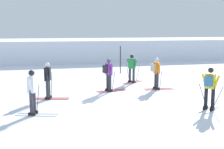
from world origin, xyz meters
The scene contains 9 objects.
ground_plane centered at (0.00, 0.00, 0.00)m, with size 120.00×120.00×0.00m, color silver.
far_snow_ridge centered at (0.00, 20.83, 1.06)m, with size 80.00×9.70×2.12m, color silver.
skier_purple centered at (0.66, 3.75, 0.96)m, with size 1.64×0.98×1.71m.
skier_yellow centered at (3.84, -0.55, 0.95)m, with size 1.49×1.28×1.71m.
skier_orange centered at (3.26, 3.64, 0.96)m, with size 1.62×1.00×1.71m.
skier_green centered at (2.58, 5.82, 0.92)m, with size 1.50×1.25×1.71m.
skier_black centered at (-2.41, 2.77, 0.92)m, with size 1.64×0.98×1.71m.
skier_white centered at (-3.01, 0.34, 0.92)m, with size 1.64×0.96×1.71m.
trail_marker_pole centered at (2.86, 9.53, 1.01)m, with size 0.06×0.06×2.01m, color black.
Camera 1 is at (-2.54, -10.54, 3.19)m, focal length 45.99 mm.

